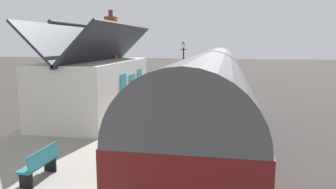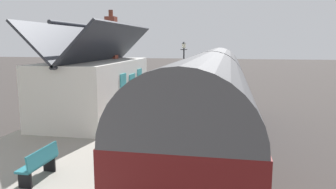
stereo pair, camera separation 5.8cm
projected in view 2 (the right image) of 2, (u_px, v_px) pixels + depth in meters
ground_plane at (193, 141)px, 15.52m from camera, size 160.00×160.00×0.00m
platform at (113, 127)px, 16.19m from camera, size 32.00×6.12×0.98m
platform_edge_coping at (169, 119)px, 15.58m from camera, size 32.00×0.36×0.02m
rail_near at (228, 141)px, 15.21m from camera, size 52.00×0.08×0.14m
rail_far at (197, 139)px, 15.48m from camera, size 52.00×0.08×0.14m
train at (211, 102)px, 13.43m from camera, size 17.69×2.73×4.32m
station_building at (96, 86)px, 16.12m from camera, size 7.93×3.57×5.45m
bench_platform_end at (166, 83)px, 25.97m from camera, size 1.42×0.50×0.88m
bench_mid_platform at (39, 163)px, 8.71m from camera, size 1.40×0.45×0.88m
bench_near_building at (158, 89)px, 22.58m from camera, size 1.41×0.48×0.88m
planter_bench_right at (159, 88)px, 23.61m from camera, size 0.45×0.45×0.77m
planter_edge_near at (183, 84)px, 25.20m from camera, size 0.56×0.56×0.88m
planter_under_sign at (164, 86)px, 24.74m from camera, size 0.48×0.48×0.74m
planter_corner_building at (178, 83)px, 26.96m from camera, size 0.78×0.32×0.66m
planter_bench_left at (175, 90)px, 22.32m from camera, size 0.55×0.55×0.84m
lamp_post_platform at (184, 57)px, 23.79m from camera, size 0.32×0.50×3.74m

